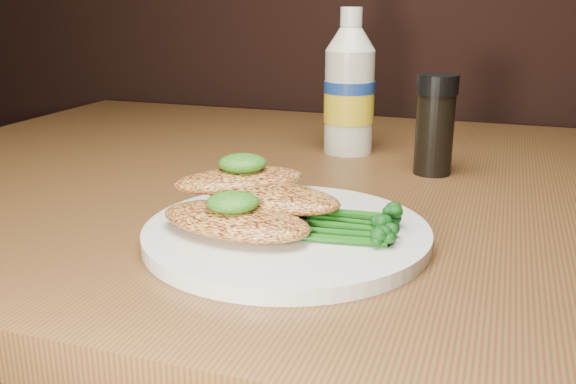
% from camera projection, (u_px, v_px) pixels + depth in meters
% --- Properties ---
extents(plate, '(0.24, 0.24, 0.01)m').
position_uv_depth(plate, '(287.00, 234.00, 0.54)').
color(plate, silver).
rests_on(plate, dining_table).
extents(chicken_front, '(0.14, 0.09, 0.02)m').
position_uv_depth(chicken_front, '(235.00, 221.00, 0.52)').
color(chicken_front, gold).
rests_on(chicken_front, plate).
extents(chicken_mid, '(0.14, 0.09, 0.02)m').
position_uv_depth(chicken_mid, '(270.00, 196.00, 0.56)').
color(chicken_mid, gold).
rests_on(chicken_mid, plate).
extents(chicken_back, '(0.13, 0.12, 0.02)m').
position_uv_depth(chicken_back, '(239.00, 180.00, 0.58)').
color(chicken_back, gold).
rests_on(chicken_back, plate).
extents(pesto_front, '(0.05, 0.05, 0.02)m').
position_uv_depth(pesto_front, '(233.00, 202.00, 0.52)').
color(pesto_front, '#0E3608').
rests_on(pesto_front, chicken_front).
extents(pesto_back, '(0.06, 0.05, 0.02)m').
position_uv_depth(pesto_back, '(242.00, 163.00, 0.58)').
color(pesto_back, '#0E3608').
rests_on(pesto_back, chicken_back).
extents(broccolini_bundle, '(0.12, 0.09, 0.02)m').
position_uv_depth(broccolini_bundle, '(343.00, 221.00, 0.53)').
color(broccolini_bundle, '#165412').
rests_on(broccolini_bundle, plate).
extents(mayo_bottle, '(0.08, 0.08, 0.19)m').
position_uv_depth(mayo_bottle, '(350.00, 82.00, 0.82)').
color(mayo_bottle, beige).
rests_on(mayo_bottle, dining_table).
extents(pepper_grinder, '(0.06, 0.06, 0.12)m').
position_uv_depth(pepper_grinder, '(435.00, 125.00, 0.73)').
color(pepper_grinder, black).
rests_on(pepper_grinder, dining_table).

